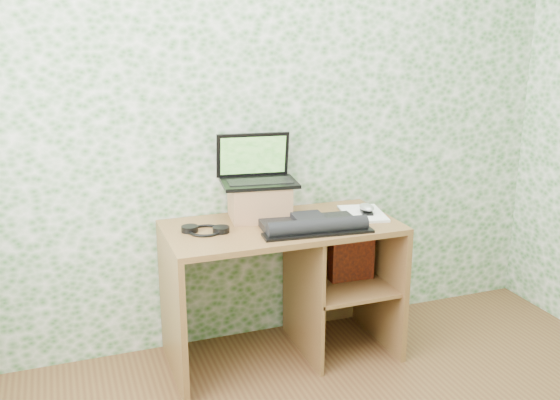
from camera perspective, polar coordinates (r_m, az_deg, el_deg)
name	(u,v)px	position (r m, az deg, el deg)	size (l,w,h in m)	color
wall_back	(262,110)	(3.38, -1.66, 8.20)	(3.50, 3.50, 0.00)	silver
desk	(293,269)	(3.36, 1.24, -6.33)	(1.20, 0.60, 0.75)	brown
riser	(259,201)	(3.30, -1.90, -0.14)	(0.31, 0.26, 0.18)	#9C6A46
laptop	(257,172)	(3.29, -2.15, 2.62)	(0.42, 0.32, 0.26)	black
keyboard	(312,224)	(3.13, 2.98, -2.25)	(0.56, 0.32, 0.08)	black
headphones	(205,230)	(3.12, -6.84, -2.74)	(0.23, 0.23, 0.03)	black
notepad	(363,214)	(3.40, 7.58, -1.24)	(0.21, 0.30, 0.01)	white
mouse	(367,210)	(3.39, 7.93, -0.88)	(0.07, 0.11, 0.04)	#BCBCBE
pen	(368,209)	(3.45, 8.07, -0.82)	(0.01, 0.01, 0.13)	black
red_box	(351,254)	(3.44, 6.54, -4.90)	(0.24, 0.08, 0.29)	maroon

